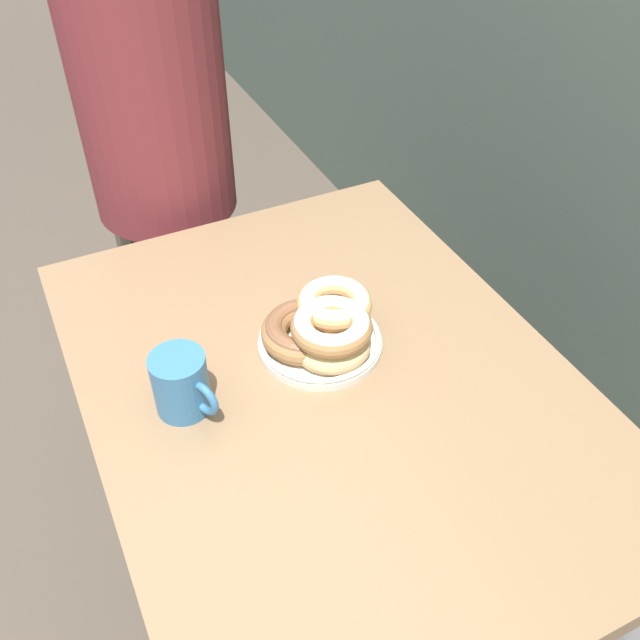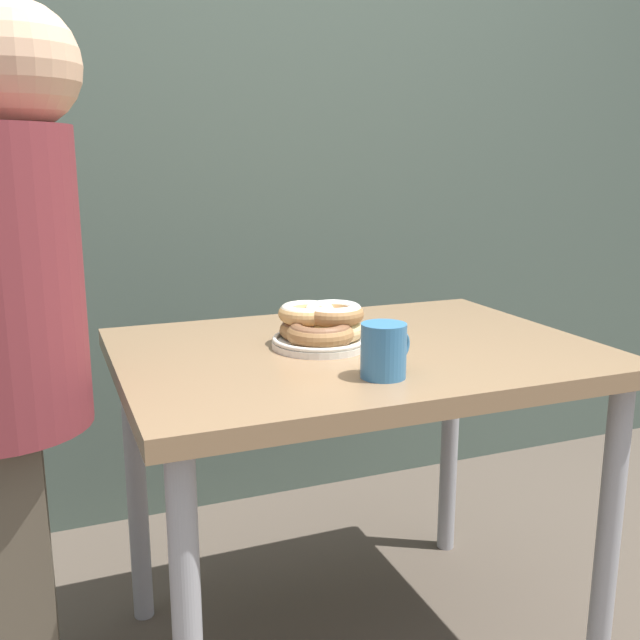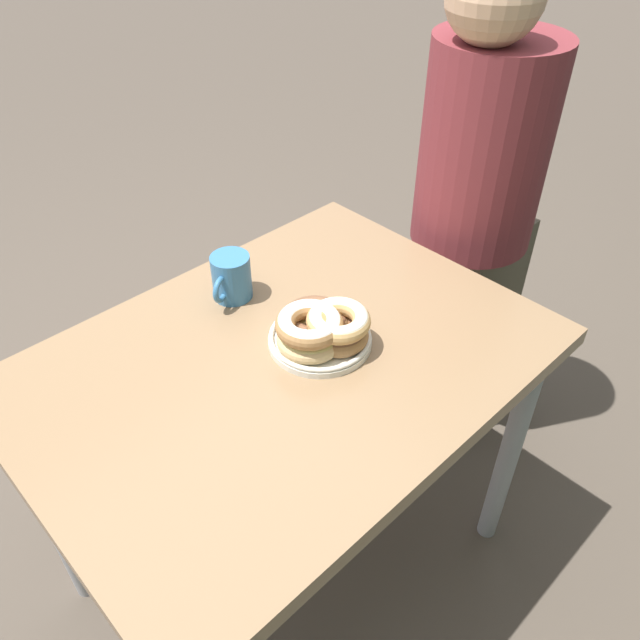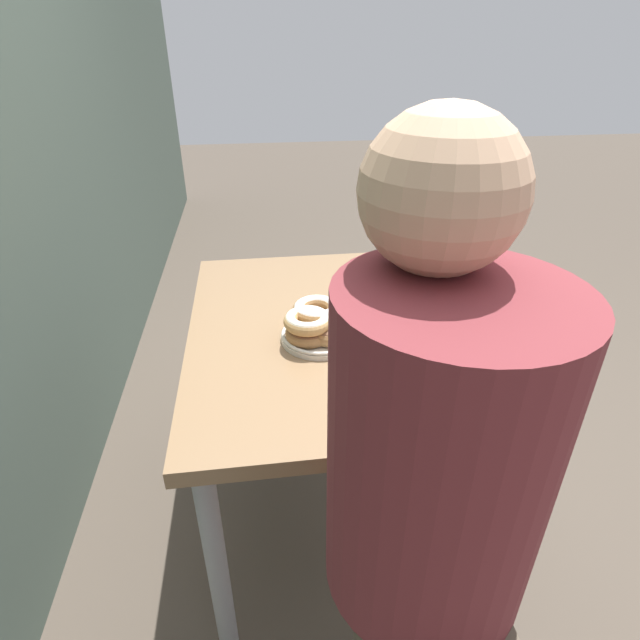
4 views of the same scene
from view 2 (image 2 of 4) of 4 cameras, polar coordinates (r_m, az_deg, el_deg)
wall_back at (r=2.33m, az=-6.23°, el=16.37°), size 8.00×0.05×2.60m
dining_table at (r=1.58m, az=2.91°, el=-5.26°), size 1.02×0.75×0.75m
donut_plate at (r=1.54m, az=0.06°, el=-0.51°), size 0.23×0.24×0.09m
coffee_mug at (r=1.33m, az=5.17°, el=-2.39°), size 0.12×0.09×0.10m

